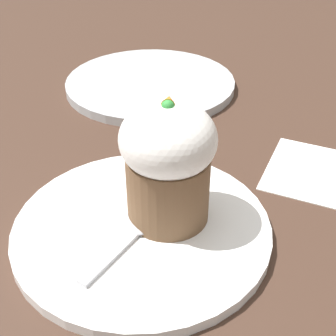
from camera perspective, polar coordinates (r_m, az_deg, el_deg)
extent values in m
plane|color=#3D281E|center=(0.43, -3.16, -7.87)|extent=(4.00, 4.00, 0.00)
cylinder|color=white|center=(0.42, -3.18, -7.34)|extent=(0.23, 0.23, 0.01)
cylinder|color=brown|center=(0.41, 0.00, -2.38)|extent=(0.07, 0.07, 0.06)
ellipsoid|color=white|center=(0.38, 0.00, 3.54)|extent=(0.08, 0.08, 0.06)
cone|color=orange|center=(0.37, 0.07, 8.20)|extent=(0.02, 0.01, 0.01)
sphere|color=green|center=(0.36, -0.01, 7.53)|extent=(0.01, 0.01, 0.01)
cube|color=#B7B7BC|center=(0.39, -7.00, -10.60)|extent=(0.07, 0.04, 0.00)
ellipsoid|color=#B7B7BC|center=(0.42, -2.83, -6.52)|extent=(0.05, 0.05, 0.01)
cylinder|color=#B2B7BC|center=(0.68, -2.16, 10.27)|extent=(0.24, 0.24, 0.01)
cube|color=white|center=(0.52, 17.21, -0.39)|extent=(0.14, 0.13, 0.00)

